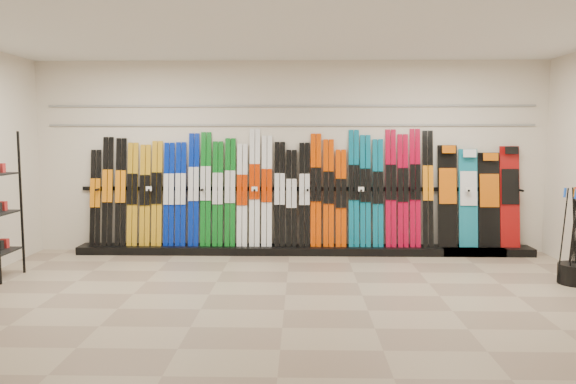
{
  "coord_description": "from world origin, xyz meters",
  "views": [
    {
      "loc": [
        0.18,
        -6.34,
        1.85
      ],
      "look_at": [
        0.01,
        1.0,
        1.1
      ],
      "focal_mm": 35.0,
      "sensor_mm": 36.0,
      "label": 1
    }
  ],
  "objects": [
    {
      "name": "back_wall",
      "position": [
        0.0,
        2.5,
        1.5
      ],
      "size": [
        8.0,
        0.0,
        8.0
      ],
      "primitive_type": "plane",
      "rotation": [
        1.57,
        0.0,
        0.0
      ],
      "color": "beige",
      "rests_on": "floor"
    },
    {
      "name": "slatwall_rail_1",
      "position": [
        0.0,
        2.48,
        2.3
      ],
      "size": [
        7.6,
        0.02,
        0.03
      ],
      "primitive_type": "cube",
      "color": "gray",
      "rests_on": "back_wall"
    },
    {
      "name": "slatwall_rail_0",
      "position": [
        0.0,
        2.48,
        2.0
      ],
      "size": [
        7.6,
        0.02,
        0.03
      ],
      "primitive_type": "cube",
      "color": "gray",
      "rests_on": "back_wall"
    },
    {
      "name": "ceiling",
      "position": [
        0.0,
        0.0,
        3.0
      ],
      "size": [
        8.0,
        8.0,
        0.0
      ],
      "primitive_type": "plane",
      "rotation": [
        3.14,
        0.0,
        0.0
      ],
      "color": "silver",
      "rests_on": "back_wall"
    },
    {
      "name": "snowboards",
      "position": [
        2.93,
        2.36,
        0.88
      ],
      "size": [
        1.26,
        0.24,
        1.57
      ],
      "color": "black",
      "rests_on": "ski_rack_base"
    },
    {
      "name": "ski_rack_base",
      "position": [
        0.22,
        2.28,
        0.06
      ],
      "size": [
        8.0,
        0.4,
        0.12
      ],
      "primitive_type": "cube",
      "color": "black",
      "rests_on": "floor"
    },
    {
      "name": "floor",
      "position": [
        0.0,
        0.0,
        0.0
      ],
      "size": [
        8.0,
        8.0,
        0.0
      ],
      "primitive_type": "plane",
      "color": "#87715D",
      "rests_on": "ground"
    },
    {
      "name": "skis",
      "position": [
        -0.41,
        2.35,
        0.96
      ],
      "size": [
        5.37,
        0.28,
        1.82
      ],
      "color": "black",
      "rests_on": "ski_rack_base"
    },
    {
      "name": "pole_bin",
      "position": [
        3.6,
        0.58,
        0.12
      ],
      "size": [
        0.42,
        0.42,
        0.25
      ],
      "primitive_type": "cylinder",
      "color": "black",
      "rests_on": "floor"
    }
  ]
}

